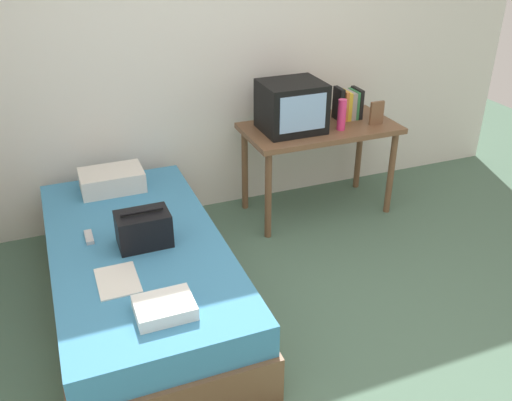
# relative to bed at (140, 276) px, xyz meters

# --- Properties ---
(ground_plane) EXTENTS (8.00, 8.00, 0.00)m
(ground_plane) POSITION_rel_bed_xyz_m (0.92, -0.84, -0.23)
(ground_plane) COLOR #4C6B56
(wall_back) EXTENTS (5.20, 0.10, 2.60)m
(wall_back) POSITION_rel_bed_xyz_m (0.92, 1.16, 1.07)
(wall_back) COLOR silver
(wall_back) RESTS_ON ground
(bed) EXTENTS (1.00, 2.00, 0.47)m
(bed) POSITION_rel_bed_xyz_m (0.00, 0.00, 0.00)
(bed) COLOR brown
(bed) RESTS_ON ground
(desk) EXTENTS (1.16, 0.60, 0.72)m
(desk) POSITION_rel_bed_xyz_m (1.55, 0.71, 0.40)
(desk) COLOR brown
(desk) RESTS_ON ground
(tv) EXTENTS (0.44, 0.39, 0.36)m
(tv) POSITION_rel_bed_xyz_m (1.31, 0.72, 0.67)
(tv) COLOR black
(tv) RESTS_ON desk
(water_bottle) EXTENTS (0.06, 0.06, 0.23)m
(water_bottle) POSITION_rel_bed_xyz_m (1.65, 0.58, 0.61)
(water_bottle) COLOR #E53372
(water_bottle) RESTS_ON desk
(book_row) EXTENTS (0.19, 0.17, 0.25)m
(book_row) POSITION_rel_bed_xyz_m (1.82, 0.79, 0.60)
(book_row) COLOR black
(book_row) RESTS_ON desk
(picture_frame) EXTENTS (0.11, 0.02, 0.18)m
(picture_frame) POSITION_rel_bed_xyz_m (1.96, 0.59, 0.58)
(picture_frame) COLOR brown
(picture_frame) RESTS_ON desk
(pillow) EXTENTS (0.42, 0.28, 0.14)m
(pillow) POSITION_rel_bed_xyz_m (-0.02, 0.74, 0.30)
(pillow) COLOR silver
(pillow) RESTS_ON bed
(handbag) EXTENTS (0.30, 0.20, 0.23)m
(handbag) POSITION_rel_bed_xyz_m (0.05, -0.03, 0.34)
(handbag) COLOR black
(handbag) RESTS_ON bed
(magazine) EXTENTS (0.21, 0.29, 0.01)m
(magazine) POSITION_rel_bed_xyz_m (-0.16, -0.34, 0.24)
(magazine) COLOR white
(magazine) RESTS_ON bed
(remote_dark) EXTENTS (0.04, 0.16, 0.02)m
(remote_dark) POSITION_rel_bed_xyz_m (0.08, -0.60, 0.25)
(remote_dark) COLOR black
(remote_dark) RESTS_ON bed
(remote_silver) EXTENTS (0.04, 0.14, 0.02)m
(remote_silver) POSITION_rel_bed_xyz_m (-0.25, 0.14, 0.25)
(remote_silver) COLOR #B7B7BC
(remote_silver) RESTS_ON bed
(folded_towel) EXTENTS (0.28, 0.22, 0.07)m
(folded_towel) POSITION_rel_bed_xyz_m (0.01, -0.68, 0.27)
(folded_towel) COLOR white
(folded_towel) RESTS_ON bed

